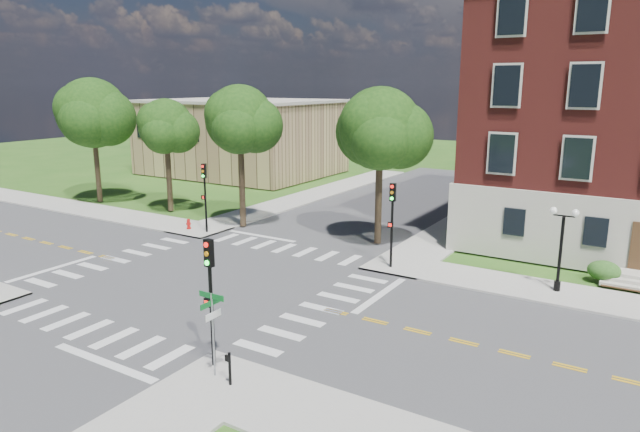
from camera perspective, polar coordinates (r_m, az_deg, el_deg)
The scene contains 19 objects.
ground at distance 31.07m, azimuth -11.35°, elevation -6.40°, with size 160.00×160.00×0.00m, color #2C5A19.
road_ew at distance 31.07m, azimuth -11.35°, elevation -6.39°, with size 90.00×12.00×0.01m, color #3D3D3F.
road_ns at distance 31.07m, azimuth -11.35°, elevation -6.39°, with size 12.00×90.00×0.01m, color #3D3D3F.
sidewalk_ne at distance 38.31m, azimuth 23.22°, elevation -3.38°, with size 34.00×34.00×0.12m.
sidewalk_nw at distance 52.08m, azimuth -12.31°, elevation 1.56°, with size 34.00×34.00×0.12m.
crosswalk_east at distance 26.95m, azimuth 0.12°, elevation -9.24°, with size 2.20×10.20×0.02m, color silver, non-canonical shape.
stop_bar_east at distance 28.69m, azimuth 6.04°, elevation -7.88°, with size 0.40×5.50×0.00m, color silver.
secondary_building at distance 66.66m, azimuth -7.89°, elevation 7.90°, with size 20.40×15.40×8.30m.
tree_a at distance 52.76m, azimuth -21.81°, elevation 9.52°, with size 5.92×5.92×10.62m.
tree_b at distance 47.02m, azimuth -15.16°, elevation 8.63°, with size 4.28×4.28×8.98m.
tree_c at distance 40.73m, azimuth -8.02°, elevation 9.48°, with size 4.83×4.83×10.08m.
tree_d at distance 36.04m, azimuth 6.04°, elevation 8.63°, with size 5.20×5.20×9.97m.
traffic_signal_se at distance 20.90m, azimuth -10.93°, elevation -6.91°, with size 0.34×0.38×4.80m.
traffic_signal_ne at distance 31.79m, azimuth 7.22°, elevation 0.18°, with size 0.35×0.39×4.80m.
traffic_signal_nw at distance 39.91m, azimuth -11.45°, elevation 2.68°, with size 0.38×0.46×4.80m.
twin_lamp_west at distance 30.46m, azimuth 22.97°, elevation -2.64°, with size 1.36×0.36×4.23m.
street_sign_pole at distance 20.45m, azimuth -10.69°, elevation -9.99°, with size 1.10×1.10×3.10m.
push_button_post at distance 20.40m, azimuth -9.05°, elevation -14.69°, with size 0.14×0.21×1.20m.
fire_hydrant at distance 41.61m, azimuth -13.00°, elevation -0.80°, with size 0.35×0.35×0.75m.
Camera 1 is at (20.23, -21.23, 10.28)m, focal length 32.00 mm.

